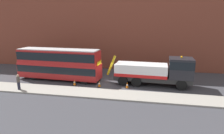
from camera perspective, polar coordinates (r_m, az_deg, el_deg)
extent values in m
plane|color=#38383D|center=(24.06, -1.38, -4.58)|extent=(120.00, 120.00, 0.00)
cube|color=gray|center=(20.18, -3.93, -7.91)|extent=(60.00, 2.80, 0.15)
cube|color=brown|center=(30.73, 1.76, 14.36)|extent=(60.00, 1.20, 16.00)
cube|color=#2D2D2D|center=(23.31, 11.84, -3.25)|extent=(9.12, 2.74, 0.55)
cube|color=black|center=(23.07, 19.95, -0.27)|extent=(2.75, 2.75, 2.30)
cube|color=black|center=(22.98, 20.04, 0.82)|extent=(2.78, 2.78, 0.90)
cube|color=silver|center=(23.14, 8.73, -0.74)|extent=(6.24, 2.96, 1.40)
cube|color=red|center=(23.27, 8.69, -1.99)|extent=(6.25, 3.01, 0.36)
cylinder|color=#B79914|center=(23.69, -0.20, 0.48)|extent=(1.25, 0.35, 2.52)
sphere|color=orange|center=(22.83, 20.20, 2.83)|extent=(0.24, 0.24, 0.24)
cylinder|color=black|center=(24.57, 19.65, -3.57)|extent=(1.18, 0.41, 1.16)
cylinder|color=black|center=(22.45, 20.13, -5.15)|extent=(1.18, 0.41, 1.16)
cylinder|color=black|center=(24.56, 7.96, -2.93)|extent=(1.18, 0.41, 1.16)
cylinder|color=black|center=(22.45, 7.32, -4.44)|extent=(1.18, 0.41, 1.16)
cylinder|color=black|center=(24.78, 4.28, -2.70)|extent=(1.18, 0.41, 1.16)
cylinder|color=black|center=(22.68, 3.30, -4.17)|extent=(1.18, 0.41, 1.16)
cube|color=#AD1E1E|center=(25.81, -15.54, -0.88)|extent=(11.13, 3.15, 1.90)
cube|color=#AD1E1E|center=(25.45, -15.78, 3.06)|extent=(10.90, 3.04, 1.70)
cube|color=black|center=(25.75, -15.57, -0.34)|extent=(11.02, 3.19, 0.90)
cube|color=black|center=(25.44, -15.79, 3.28)|extent=(10.80, 3.18, 1.00)
cube|color=#B2B2B2|center=(25.32, -15.91, 5.09)|extent=(10.68, 2.92, 0.12)
cube|color=yellow|center=(23.32, -3.84, 1.27)|extent=(0.15, 1.50, 0.44)
cylinder|color=black|center=(25.31, -6.51, -2.55)|extent=(1.06, 0.36, 1.04)
cylinder|color=black|center=(23.38, -8.38, -3.91)|extent=(1.06, 0.36, 1.04)
cylinder|color=black|center=(28.61, -20.14, -1.46)|extent=(1.06, 0.36, 1.04)
cylinder|color=black|center=(26.92, -22.70, -2.55)|extent=(1.06, 0.36, 1.04)
cylinder|color=#232333|center=(23.32, -26.21, -5.05)|extent=(0.41, 0.41, 0.85)
cube|color=brown|center=(23.12, -26.39, -3.32)|extent=(0.42, 0.48, 0.62)
sphere|color=tan|center=(23.02, -26.50, -2.29)|extent=(0.24, 0.24, 0.24)
cone|color=orange|center=(23.19, -11.20, -4.58)|extent=(0.32, 0.32, 0.72)
cylinder|color=white|center=(23.18, -11.21, -4.50)|extent=(0.21, 0.21, 0.10)
cube|color=black|center=(23.30, -11.17, -5.38)|extent=(0.36, 0.36, 0.04)
cone|color=orange|center=(22.30, -3.85, -5.07)|extent=(0.32, 0.32, 0.72)
cylinder|color=white|center=(22.29, -3.85, -4.98)|extent=(0.21, 0.21, 0.10)
cube|color=black|center=(22.41, -3.83, -5.89)|extent=(0.36, 0.36, 0.04)
cone|color=orange|center=(21.84, 4.58, -5.47)|extent=(0.32, 0.32, 0.72)
cylinder|color=white|center=(21.83, 4.58, -5.38)|extent=(0.21, 0.21, 0.10)
cube|color=black|center=(21.95, 4.57, -6.31)|extent=(0.36, 0.36, 0.04)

